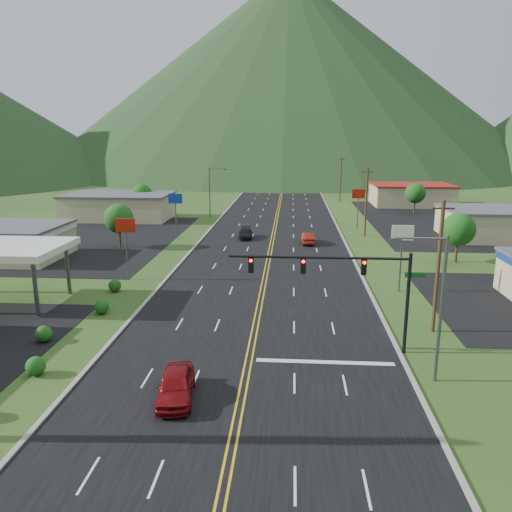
# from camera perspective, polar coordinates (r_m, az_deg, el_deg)

# --- Properties ---
(ground) EXTENTS (500.00, 500.00, 0.00)m
(ground) POSITION_cam_1_polar(r_m,az_deg,el_deg) (23.50, -3.57, -24.43)
(ground) COLOR #223D16
(ground) RESTS_ON ground
(road) EXTENTS (20.00, 460.00, 0.04)m
(road) POSITION_cam_1_polar(r_m,az_deg,el_deg) (23.50, -3.57, -24.43)
(road) COLOR black
(road) RESTS_ON ground
(curb_east) EXTENTS (0.30, 460.00, 0.14)m
(curb_east) POSITION_cam_1_polar(r_m,az_deg,el_deg) (24.53, 23.06, -23.79)
(curb_east) COLOR gray
(curb_east) RESTS_ON ground
(traffic_signal) EXTENTS (13.10, 0.43, 7.00)m
(traffic_signal) POSITION_cam_1_polar(r_m,az_deg,el_deg) (33.81, 10.46, -2.32)
(traffic_signal) COLOR black
(traffic_signal) RESTS_ON ground
(streetlight_east) EXTENTS (3.28, 0.25, 9.00)m
(streetlight_east) POSITION_cam_1_polar(r_m,az_deg,el_deg) (31.01, 19.92, -4.68)
(streetlight_east) COLOR #59595E
(streetlight_east) RESTS_ON ground
(streetlight_west) EXTENTS (3.28, 0.25, 9.00)m
(streetlight_west) POSITION_cam_1_polar(r_m,az_deg,el_deg) (89.97, -5.13, 7.61)
(streetlight_west) COLOR #59595E
(streetlight_west) RESTS_ON ground
(gas_canopy) EXTENTS (10.00, 8.00, 5.30)m
(gas_canopy) POSITION_cam_1_polar(r_m,az_deg,el_deg) (48.23, -26.74, 0.64)
(gas_canopy) COLOR white
(gas_canopy) RESTS_ON ground
(building_west_mid) EXTENTS (14.40, 10.40, 4.10)m
(building_west_mid) POSITION_cam_1_polar(r_m,az_deg,el_deg) (67.25, -27.01, 1.64)
(building_west_mid) COLOR tan
(building_west_mid) RESTS_ON ground
(building_west_far) EXTENTS (18.40, 11.40, 4.50)m
(building_west_far) POSITION_cam_1_polar(r_m,az_deg,el_deg) (92.42, -15.38, 5.51)
(building_west_far) COLOR tan
(building_west_far) RESTS_ON ground
(building_east_mid) EXTENTS (14.40, 11.40, 4.30)m
(building_east_mid) POSITION_cam_1_polar(r_m,az_deg,el_deg) (79.94, 25.63, 3.39)
(building_east_mid) COLOR tan
(building_east_mid) RESTS_ON ground
(building_east_far) EXTENTS (16.40, 12.40, 4.50)m
(building_east_far) POSITION_cam_1_polar(r_m,az_deg,el_deg) (111.93, 17.29, 6.72)
(building_east_far) COLOR tan
(building_east_far) RESTS_ON ground
(pole_sign_west_a) EXTENTS (2.00, 0.18, 6.40)m
(pole_sign_west_a) POSITION_cam_1_polar(r_m,az_deg,el_deg) (51.98, -14.67, 2.71)
(pole_sign_west_a) COLOR #59595E
(pole_sign_west_a) RESTS_ON ground
(pole_sign_west_b) EXTENTS (2.00, 0.18, 6.40)m
(pole_sign_west_b) POSITION_cam_1_polar(r_m,az_deg,el_deg) (72.89, -9.19, 5.99)
(pole_sign_west_b) COLOR #59595E
(pole_sign_west_b) RESTS_ON ground
(pole_sign_east_a) EXTENTS (2.00, 0.18, 6.40)m
(pole_sign_east_a) POSITION_cam_1_polar(r_m,az_deg,el_deg) (48.40, 16.37, 1.81)
(pole_sign_east_a) COLOR #59595E
(pole_sign_east_a) RESTS_ON ground
(pole_sign_east_b) EXTENTS (2.00, 0.18, 6.40)m
(pole_sign_east_b) POSITION_cam_1_polar(r_m,az_deg,el_deg) (79.57, 11.62, 6.52)
(pole_sign_east_b) COLOR #59595E
(pole_sign_east_b) RESTS_ON ground
(tree_west_a) EXTENTS (3.84, 3.84, 5.82)m
(tree_west_a) POSITION_cam_1_polar(r_m,az_deg,el_deg) (68.09, -15.43, 4.16)
(tree_west_a) COLOR #382314
(tree_west_a) RESTS_ON ground
(tree_west_b) EXTENTS (3.84, 3.84, 5.82)m
(tree_west_b) POSITION_cam_1_polar(r_m,az_deg,el_deg) (95.06, -12.93, 6.86)
(tree_west_b) COLOR #382314
(tree_west_b) RESTS_ON ground
(tree_east_a) EXTENTS (3.84, 3.84, 5.82)m
(tree_east_a) POSITION_cam_1_polar(r_m,az_deg,el_deg) (62.36, 22.14, 2.81)
(tree_east_a) COLOR #382314
(tree_east_a) RESTS_ON ground
(tree_east_b) EXTENTS (3.84, 3.84, 5.82)m
(tree_east_b) POSITION_cam_1_polar(r_m,az_deg,el_deg) (99.68, 17.75, 6.86)
(tree_east_b) COLOR #382314
(tree_east_b) RESTS_ON ground
(utility_pole_a) EXTENTS (1.60, 0.28, 10.00)m
(utility_pole_a) POSITION_cam_1_polar(r_m,az_deg,el_deg) (39.05, 20.10, -1.10)
(utility_pole_a) COLOR #382314
(utility_pole_a) RESTS_ON ground
(utility_pole_b) EXTENTS (1.60, 0.28, 10.00)m
(utility_pole_b) POSITION_cam_1_polar(r_m,az_deg,el_deg) (74.72, 12.49, 6.09)
(utility_pole_b) COLOR #382314
(utility_pole_b) RESTS_ON ground
(utility_pole_c) EXTENTS (1.60, 0.28, 10.00)m
(utility_pole_c) POSITION_cam_1_polar(r_m,az_deg,el_deg) (114.23, 9.65, 8.71)
(utility_pole_c) COLOR #382314
(utility_pole_c) RESTS_ON ground
(utility_pole_d) EXTENTS (1.60, 0.28, 10.00)m
(utility_pole_d) POSITION_cam_1_polar(r_m,az_deg,el_deg) (154.00, 8.26, 9.97)
(utility_pole_d) COLOR #382314
(utility_pole_d) RESTS_ON ground
(mountain_n) EXTENTS (220.00, 220.00, 85.00)m
(mountain_n) POSITION_cam_1_polar(r_m,az_deg,el_deg) (239.99, 3.67, 20.27)
(mountain_n) COLOR #1C3C1B
(mountain_n) RESTS_ON ground
(car_red_near) EXTENTS (2.52, 5.04, 1.65)m
(car_red_near) POSITION_cam_1_polar(r_m,az_deg,el_deg) (29.22, -9.14, -14.44)
(car_red_near) COLOR maroon
(car_red_near) RESTS_ON ground
(car_dark_mid) EXTENTS (2.21, 4.88, 1.39)m
(car_dark_mid) POSITION_cam_1_polar(r_m,az_deg,el_deg) (72.00, -1.21, 2.56)
(car_dark_mid) COLOR black
(car_dark_mid) RESTS_ON ground
(car_red_far) EXTENTS (1.75, 4.65, 1.51)m
(car_red_far) POSITION_cam_1_polar(r_m,az_deg,el_deg) (68.82, 5.95, 2.02)
(car_red_far) COLOR maroon
(car_red_far) RESTS_ON ground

